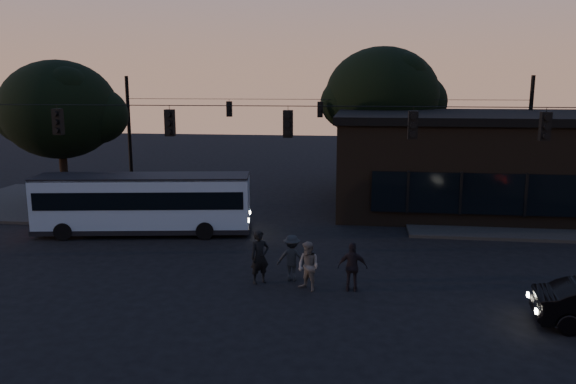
# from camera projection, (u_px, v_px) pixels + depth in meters

# --- Properties ---
(ground) EXTENTS (120.00, 120.00, 0.00)m
(ground) POSITION_uv_depth(u_px,v_px,m) (272.00, 309.00, 17.75)
(ground) COLOR black
(ground) RESTS_ON ground
(sidewalk_far_right) EXTENTS (14.00, 10.00, 0.15)m
(sidewalk_far_right) POSITION_uv_depth(u_px,v_px,m) (536.00, 216.00, 29.83)
(sidewalk_far_right) COLOR black
(sidewalk_far_right) RESTS_ON ground
(sidewalk_far_left) EXTENTS (14.00, 10.00, 0.15)m
(sidewalk_far_left) POSITION_uv_depth(u_px,v_px,m) (75.00, 203.00, 33.14)
(sidewalk_far_left) COLOR black
(sidewalk_far_left) RESTS_ON ground
(building) EXTENTS (15.40, 10.41, 5.40)m
(building) POSITION_uv_depth(u_px,v_px,m) (473.00, 161.00, 31.63)
(building) COLOR black
(building) RESTS_ON ground
(tree_behind) EXTENTS (7.60, 7.60, 9.43)m
(tree_behind) POSITION_uv_depth(u_px,v_px,m) (382.00, 96.00, 37.47)
(tree_behind) COLOR black
(tree_behind) RESTS_ON ground
(tree_left) EXTENTS (6.40, 6.40, 8.30)m
(tree_left) POSITION_uv_depth(u_px,v_px,m) (59.00, 110.00, 31.12)
(tree_left) COLOR black
(tree_left) RESTS_ON ground
(signal_rig_near) EXTENTS (26.24, 0.30, 7.50)m
(signal_rig_near) POSITION_uv_depth(u_px,v_px,m) (288.00, 154.00, 20.79)
(signal_rig_near) COLOR black
(signal_rig_near) RESTS_ON ground
(signal_rig_far) EXTENTS (26.24, 0.30, 7.50)m
(signal_rig_far) POSITION_uv_depth(u_px,v_px,m) (320.00, 127.00, 36.41)
(signal_rig_far) COLOR black
(signal_rig_far) RESTS_ON ground
(bus) EXTENTS (10.20, 3.82, 2.80)m
(bus) POSITION_uv_depth(u_px,v_px,m) (144.00, 201.00, 26.35)
(bus) COLOR #8194A5
(bus) RESTS_ON ground
(pedestrian_a) EXTENTS (0.84, 0.78, 1.93)m
(pedestrian_a) POSITION_uv_depth(u_px,v_px,m) (260.00, 257.00, 19.88)
(pedestrian_a) COLOR black
(pedestrian_a) RESTS_ON ground
(pedestrian_b) EXTENTS (1.06, 1.02, 1.72)m
(pedestrian_b) POSITION_uv_depth(u_px,v_px,m) (308.00, 266.00, 19.17)
(pedestrian_b) COLOR #504C48
(pedestrian_b) RESTS_ON ground
(pedestrian_c) EXTENTS (1.01, 0.42, 1.71)m
(pedestrian_c) POSITION_uv_depth(u_px,v_px,m) (353.00, 267.00, 19.13)
(pedestrian_c) COLOR black
(pedestrian_c) RESTS_ON ground
(pedestrian_d) EXTENTS (1.11, 0.67, 1.69)m
(pedestrian_d) POSITION_uv_depth(u_px,v_px,m) (292.00, 258.00, 20.16)
(pedestrian_d) COLOR black
(pedestrian_d) RESTS_ON ground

